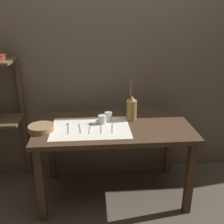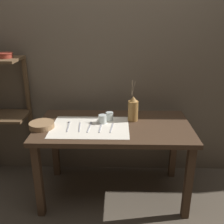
# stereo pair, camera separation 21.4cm
# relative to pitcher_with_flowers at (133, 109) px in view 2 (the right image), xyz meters

# --- Properties ---
(ground_plane) EXTENTS (12.00, 12.00, 0.00)m
(ground_plane) POSITION_rel_pitcher_with_flowers_xyz_m (-0.17, -0.11, -0.82)
(ground_plane) COLOR brown
(stone_wall_back) EXTENTS (7.00, 0.06, 2.40)m
(stone_wall_back) POSITION_rel_pitcher_with_flowers_xyz_m (-0.17, 0.36, 0.38)
(stone_wall_back) COLOR brown
(stone_wall_back) RESTS_ON ground_plane
(wooden_table) EXTENTS (1.34, 0.72, 0.71)m
(wooden_table) POSITION_rel_pitcher_with_flowers_xyz_m (-0.17, -0.11, -0.20)
(wooden_table) COLOR #422D1E
(wooden_table) RESTS_ON ground_plane
(wooden_shelf_unit) EXTENTS (0.49, 0.34, 1.25)m
(wooden_shelf_unit) POSITION_rel_pitcher_with_flowers_xyz_m (-1.27, 0.19, 0.05)
(wooden_shelf_unit) COLOR brown
(wooden_shelf_unit) RESTS_ON ground_plane
(linen_cloth) EXTENTS (0.66, 0.47, 0.00)m
(linen_cloth) POSITION_rel_pitcher_with_flowers_xyz_m (-0.37, -0.16, -0.10)
(linen_cloth) COLOR silver
(linen_cloth) RESTS_ON wooden_table
(pitcher_with_flowers) EXTENTS (0.09, 0.09, 0.37)m
(pitcher_with_flowers) POSITION_rel_pitcher_with_flowers_xyz_m (0.00, 0.00, 0.00)
(pitcher_with_flowers) COLOR olive
(pitcher_with_flowers) RESTS_ON wooden_table
(wooden_bowl) EXTENTS (0.21, 0.21, 0.05)m
(wooden_bowl) POSITION_rel_pitcher_with_flowers_xyz_m (-0.78, -0.19, -0.08)
(wooden_bowl) COLOR #8E6B47
(wooden_bowl) RESTS_ON wooden_table
(glass_tumbler_near) EXTENTS (0.07, 0.07, 0.08)m
(glass_tumbler_near) POSITION_rel_pitcher_with_flowers_xyz_m (-0.27, -0.08, -0.06)
(glass_tumbler_near) COLOR silver
(glass_tumbler_near) RESTS_ON wooden_table
(glass_tumbler_far) EXTENTS (0.07, 0.07, 0.07)m
(glass_tumbler_far) POSITION_rel_pitcher_with_flowers_xyz_m (-0.21, -0.00, -0.07)
(glass_tumbler_far) COLOR silver
(glass_tumbler_far) RESTS_ON wooden_table
(spoon_outer) EXTENTS (0.03, 0.21, 0.02)m
(spoon_outer) POSITION_rel_pitcher_with_flowers_xyz_m (-0.56, -0.12, -0.10)
(spoon_outer) COLOR #A8A8AD
(spoon_outer) RESTS_ON wooden_table
(knife_center) EXTENTS (0.03, 0.19, 0.00)m
(knife_center) POSITION_rel_pitcher_with_flowers_xyz_m (-0.46, -0.17, -0.10)
(knife_center) COLOR #A8A8AD
(knife_center) RESTS_ON wooden_table
(spoon_inner) EXTENTS (0.03, 0.21, 0.02)m
(spoon_inner) POSITION_rel_pitcher_with_flowers_xyz_m (-0.37, -0.12, -0.10)
(spoon_inner) COLOR #A8A8AD
(spoon_inner) RESTS_ON wooden_table
(fork_outer) EXTENTS (0.02, 0.19, 0.00)m
(fork_outer) POSITION_rel_pitcher_with_flowers_xyz_m (-0.28, -0.18, -0.10)
(fork_outer) COLOR #A8A8AD
(fork_outer) RESTS_ON wooden_table
(fork_inner) EXTENTS (0.03, 0.19, 0.00)m
(fork_inner) POSITION_rel_pitcher_with_flowers_xyz_m (-0.19, -0.18, -0.10)
(fork_inner) COLOR #A8A8AD
(fork_inner) RESTS_ON wooden_table
(metal_pot_small) EXTENTS (0.14, 0.14, 0.05)m
(metal_pot_small) POSITION_rel_pitcher_with_flowers_xyz_m (-1.15, 0.14, 0.46)
(metal_pot_small) COLOR #9E3828
(metal_pot_small) RESTS_ON wooden_shelf_unit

